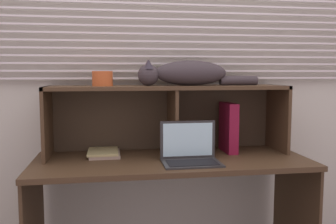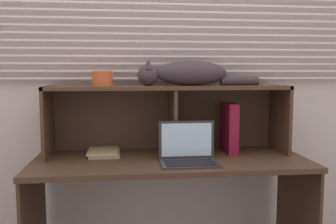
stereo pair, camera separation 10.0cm
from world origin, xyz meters
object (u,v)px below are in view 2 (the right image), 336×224
(binder_upright, at_px, (229,128))
(book_stack, at_px, (104,152))
(cat, at_px, (187,74))
(small_basket, at_px, (103,79))
(laptop, at_px, (188,154))

(binder_upright, distance_m, book_stack, 0.81)
(cat, distance_m, book_stack, 0.71)
(binder_upright, xyz_separation_m, book_stack, (-0.79, 0.00, -0.14))
(book_stack, bearing_deg, binder_upright, -0.26)
(binder_upright, relative_size, small_basket, 2.58)
(binder_upright, bearing_deg, laptop, -140.78)
(binder_upright, bearing_deg, cat, 180.00)
(small_basket, bearing_deg, cat, 0.00)
(laptop, relative_size, book_stack, 1.34)
(small_basket, bearing_deg, book_stack, 67.64)
(cat, relative_size, binder_upright, 2.42)
(laptop, xyz_separation_m, book_stack, (-0.49, 0.25, -0.03))
(small_basket, bearing_deg, laptop, -27.21)
(binder_upright, height_order, small_basket, small_basket)
(laptop, distance_m, small_basket, 0.69)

